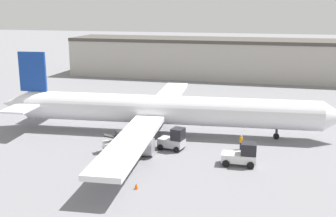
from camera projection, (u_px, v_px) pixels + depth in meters
ground_plane at (168, 134)px, 52.14m from camera, size 400.00×400.00×0.00m
terminal_building at (234, 59)px, 91.27m from camera, size 72.28×12.42×8.51m
airplane at (160, 110)px, 51.60m from camera, size 43.05×41.12×9.81m
ground_crew_worker at (241, 142)px, 46.18m from camera, size 0.36×0.36×1.65m
baggage_tug at (242, 155)px, 41.56m from camera, size 3.42×2.02×2.35m
belt_loader_truck at (117, 142)px, 45.59m from camera, size 3.05×2.84×2.24m
pushback_tug at (174, 140)px, 46.12m from camera, size 3.04×2.38×2.49m
safety_cone_near at (136, 186)px, 36.32m from camera, size 0.36×0.36×0.55m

